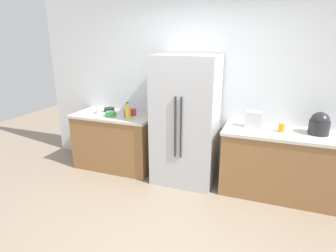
# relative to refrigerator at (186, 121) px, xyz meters

# --- Properties ---
(ground_plane) EXTENTS (10.81, 10.81, 0.00)m
(ground_plane) POSITION_rel_refrigerator_xyz_m (0.13, -1.33, -0.92)
(ground_plane) COLOR gray
(kitchen_back_panel) EXTENTS (5.40, 0.10, 2.96)m
(kitchen_back_panel) POSITION_rel_refrigerator_xyz_m (0.13, 0.40, 0.56)
(kitchen_back_panel) COLOR silver
(kitchen_back_panel) RESTS_ON ground_plane
(counter_left) EXTENTS (1.29, 0.65, 0.89)m
(counter_left) POSITION_rel_refrigerator_xyz_m (-1.19, 0.03, -0.47)
(counter_left) COLOR olive
(counter_left) RESTS_ON ground_plane
(counter_right) EXTENTS (1.53, 0.65, 0.89)m
(counter_right) POSITION_rel_refrigerator_xyz_m (1.31, 0.03, -0.47)
(counter_right) COLOR olive
(counter_right) RESTS_ON ground_plane
(refrigerator) EXTENTS (0.88, 0.69, 1.83)m
(refrigerator) POSITION_rel_refrigerator_xyz_m (0.00, 0.00, 0.00)
(refrigerator) COLOR #B7BABF
(refrigerator) RESTS_ON ground_plane
(toaster) EXTENTS (0.21, 0.14, 0.22)m
(toaster) POSITION_rel_refrigerator_xyz_m (0.92, 0.11, 0.08)
(toaster) COLOR silver
(toaster) RESTS_ON counter_right
(rice_cooker) EXTENTS (0.24, 0.24, 0.28)m
(rice_cooker) POSITION_rel_refrigerator_xyz_m (1.70, 0.10, 0.11)
(rice_cooker) COLOR #262628
(rice_cooker) RESTS_ON counter_right
(bottle_a) EXTENTS (0.07, 0.07, 0.26)m
(bottle_a) POSITION_rel_refrigerator_xyz_m (-0.86, -0.12, 0.07)
(bottle_a) COLOR yellow
(bottle_a) RESTS_ON counter_left
(cup_a) EXTENTS (0.08, 0.08, 0.10)m
(cup_a) POSITION_rel_refrigerator_xyz_m (-0.94, -0.02, 0.03)
(cup_a) COLOR purple
(cup_a) RESTS_ON counter_left
(cup_b) EXTENTS (0.08, 0.08, 0.11)m
(cup_b) POSITION_rel_refrigerator_xyz_m (1.27, 0.03, 0.03)
(cup_b) COLOR orange
(cup_b) RESTS_ON counter_right
(cup_c) EXTENTS (0.08, 0.08, 0.10)m
(cup_c) POSITION_rel_refrigerator_xyz_m (-1.44, -0.01, 0.02)
(cup_c) COLOR white
(cup_c) RESTS_ON counter_left
(cup_d) EXTENTS (0.09, 0.09, 0.10)m
(cup_d) POSITION_rel_refrigerator_xyz_m (-0.88, 0.09, 0.03)
(cup_d) COLOR red
(cup_d) RESTS_ON counter_left
(bowl_a) EXTENTS (0.16, 0.16, 0.07)m
(bowl_a) POSITION_rel_refrigerator_xyz_m (-1.18, -0.07, 0.01)
(bowl_a) COLOR green
(bowl_a) RESTS_ON counter_left
(bowl_b) EXTENTS (0.17, 0.17, 0.06)m
(bowl_b) POSITION_rel_refrigerator_xyz_m (-1.35, 0.16, 0.01)
(bowl_b) COLOR black
(bowl_b) RESTS_ON counter_left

